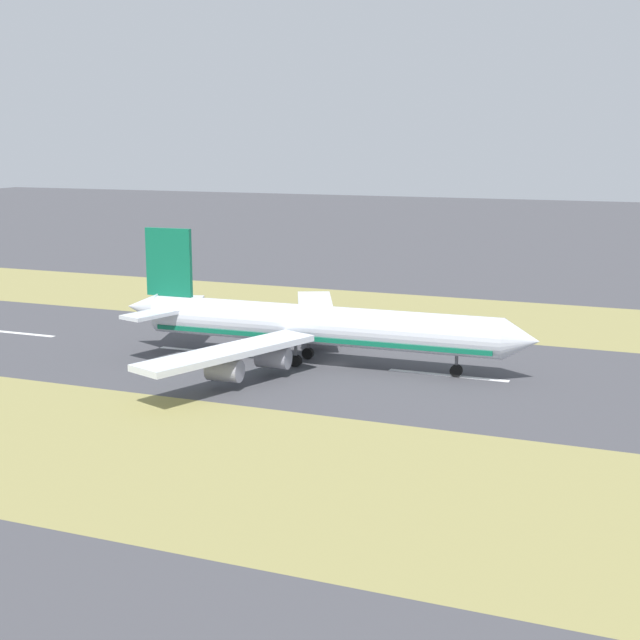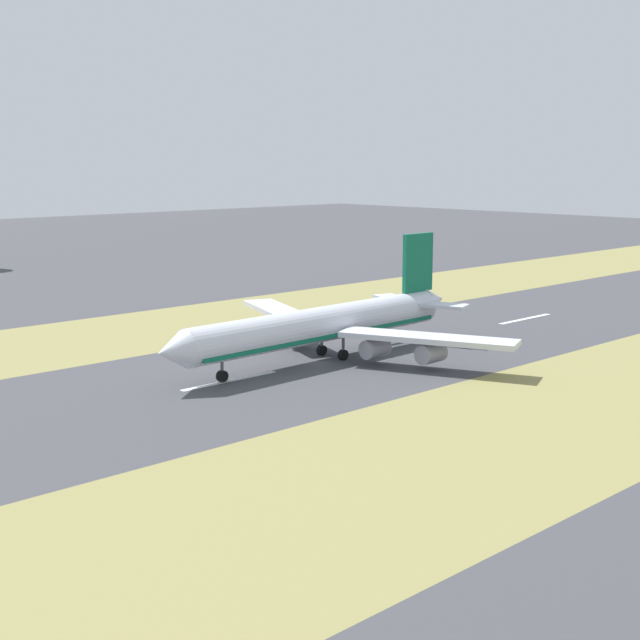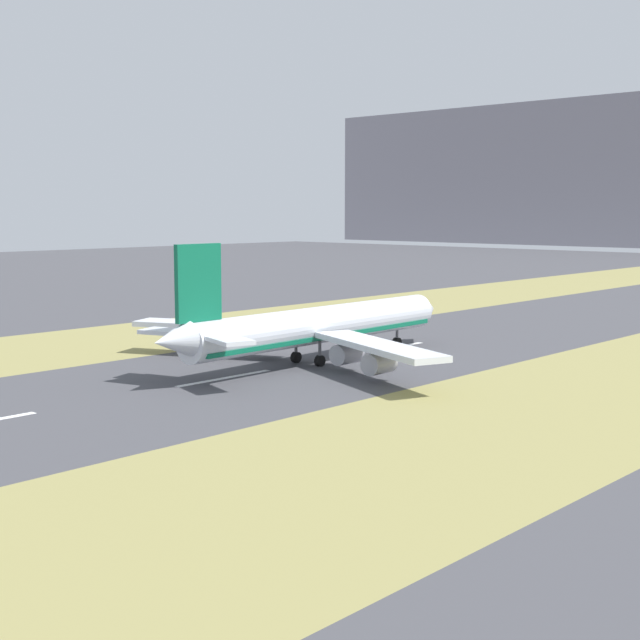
% 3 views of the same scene
% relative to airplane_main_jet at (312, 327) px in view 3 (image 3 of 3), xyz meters
% --- Properties ---
extents(ground_plane, '(800.00, 800.00, 0.00)m').
position_rel_airplane_main_jet_xyz_m(ground_plane, '(-0.92, 3.92, -6.02)').
color(ground_plane, '#424247').
extents(grass_median_west, '(40.00, 600.00, 0.01)m').
position_rel_airplane_main_jet_xyz_m(grass_median_west, '(-45.92, 3.92, -6.02)').
color(grass_median_west, olive).
rests_on(grass_median_west, ground).
extents(grass_median_east, '(40.00, 600.00, 0.01)m').
position_rel_airplane_main_jet_xyz_m(grass_median_east, '(44.08, 3.92, -6.02)').
color(grass_median_east, olive).
rests_on(grass_median_east, ground).
extents(centreline_dash_mid, '(1.20, 18.00, 0.01)m').
position_rel_airplane_main_jet_xyz_m(centreline_dash_mid, '(-0.92, -18.10, -6.01)').
color(centreline_dash_mid, silver).
rests_on(centreline_dash_mid, ground).
extents(centreline_dash_far, '(1.20, 18.00, 0.01)m').
position_rel_airplane_main_jet_xyz_m(centreline_dash_far, '(-0.92, 21.90, -6.01)').
color(centreline_dash_far, silver).
rests_on(centreline_dash_far, ground).
extents(airplane_main_jet, '(64.11, 67.13, 20.20)m').
position_rel_airplane_main_jet_xyz_m(airplane_main_jet, '(0.00, 0.00, 0.00)').
color(airplane_main_jet, silver).
rests_on(airplane_main_jet, ground).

